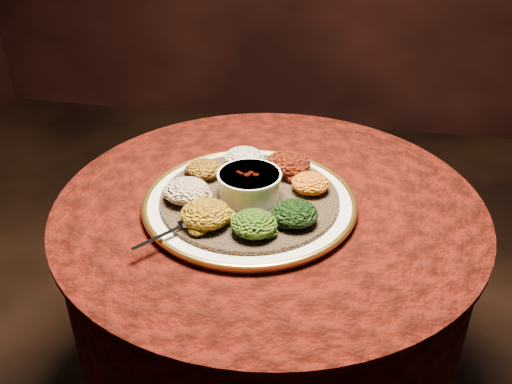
# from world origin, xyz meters

# --- Properties ---
(table) EXTENTS (0.96, 0.96, 0.73)m
(table) POSITION_xyz_m (0.00, 0.00, 0.55)
(table) COLOR black
(table) RESTS_ON ground
(platter) EXTENTS (0.50, 0.50, 0.02)m
(platter) POSITION_xyz_m (-0.04, -0.03, 0.75)
(platter) COLOR silver
(platter) RESTS_ON table
(injera) EXTENTS (0.43, 0.43, 0.01)m
(injera) POSITION_xyz_m (-0.04, -0.03, 0.76)
(injera) COLOR brown
(injera) RESTS_ON platter
(stew_bowl) EXTENTS (0.14, 0.14, 0.06)m
(stew_bowl) POSITION_xyz_m (-0.04, -0.03, 0.80)
(stew_bowl) COLOR silver
(stew_bowl) RESTS_ON injera
(spoon) EXTENTS (0.10, 0.12, 0.01)m
(spoon) POSITION_xyz_m (-0.14, -0.17, 0.77)
(spoon) COLOR silver
(spoon) RESTS_ON injera
(portion_ayib) EXTENTS (0.09, 0.09, 0.04)m
(portion_ayib) POSITION_xyz_m (-0.08, 0.10, 0.78)
(portion_ayib) COLOR silver
(portion_ayib) RESTS_ON injera
(portion_kitfo) EXTENTS (0.10, 0.10, 0.05)m
(portion_kitfo) POSITION_xyz_m (0.03, 0.09, 0.79)
(portion_kitfo) COLOR black
(portion_kitfo) RESTS_ON injera
(portion_tikil) EXTENTS (0.08, 0.08, 0.04)m
(portion_tikil) POSITION_xyz_m (0.09, 0.02, 0.78)
(portion_tikil) COLOR orange
(portion_tikil) RESTS_ON injera
(portion_gomen) EXTENTS (0.09, 0.09, 0.05)m
(portion_gomen) POSITION_xyz_m (0.07, -0.11, 0.78)
(portion_gomen) COLOR black
(portion_gomen) RESTS_ON injera
(portion_mixveg) EXTENTS (0.09, 0.09, 0.04)m
(portion_mixveg) POSITION_xyz_m (-0.00, -0.16, 0.78)
(portion_mixveg) COLOR maroon
(portion_mixveg) RESTS_ON injera
(portion_kik) EXTENTS (0.10, 0.10, 0.05)m
(portion_kik) POSITION_xyz_m (-0.10, -0.15, 0.79)
(portion_kik) COLOR #9D740D
(portion_kik) RESTS_ON injera
(portion_timatim) EXTENTS (0.10, 0.09, 0.05)m
(portion_timatim) POSITION_xyz_m (-0.17, -0.07, 0.79)
(portion_timatim) COLOR maroon
(portion_timatim) RESTS_ON injera
(portion_shiro) EXTENTS (0.08, 0.08, 0.04)m
(portion_shiro) POSITION_xyz_m (-0.16, 0.03, 0.78)
(portion_shiro) COLOR #845510
(portion_shiro) RESTS_ON injera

